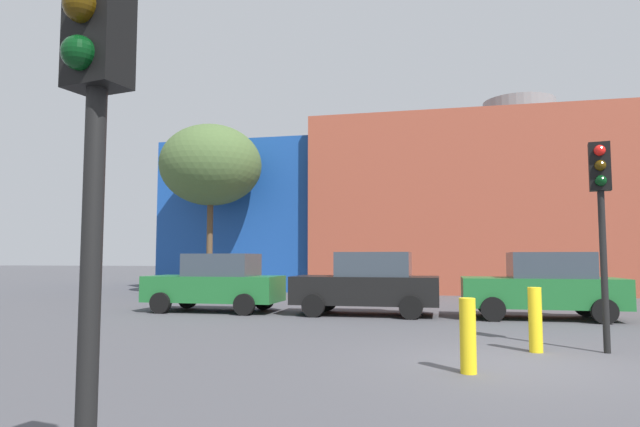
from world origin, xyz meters
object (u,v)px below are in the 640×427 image
object	(u,v)px
parked_car_2	(543,286)
bare_tree_0	(211,166)
parked_car_1	(368,284)
traffic_light_island	(601,197)
parked_car_0	(216,283)
bollard_yellow_1	(535,320)
bollard_yellow_0	(468,336)
traffic_light_near_left	(94,96)

from	to	relation	value
parked_car_2	bare_tree_0	distance (m)	16.48
parked_car_1	traffic_light_island	world-z (taller)	traffic_light_island
parked_car_0	parked_car_1	world-z (taller)	parked_car_1
parked_car_0	bollard_yellow_1	xyz separation A→B (m)	(8.73, -5.87, -0.33)
bare_tree_0	bollard_yellow_0	size ratio (longest dim) A/B	7.31
parked_car_0	parked_car_2	distance (m)	9.88
traffic_light_near_left	bare_tree_0	bearing A→B (deg)	-146.60
bare_tree_0	parked_car_0	bearing A→B (deg)	-64.67
traffic_light_near_left	bollard_yellow_0	bearing A→B (deg)	169.25
bollard_yellow_1	parked_car_1	bearing A→B (deg)	123.18
parked_car_2	bare_tree_0	xyz separation A→B (m)	(-13.56, 7.77, 5.23)
bare_tree_0	bollard_yellow_0	world-z (taller)	bare_tree_0
bollard_yellow_1	parked_car_0	bearing A→B (deg)	146.10
traffic_light_island	bollard_yellow_1	xyz separation A→B (m)	(-1.24, -0.17, -2.25)
traffic_light_island	bare_tree_0	world-z (taller)	bare_tree_0
traffic_light_near_left	traffic_light_island	world-z (taller)	traffic_light_island
bare_tree_0	bollard_yellow_1	distance (m)	19.26
traffic_light_near_left	parked_car_2	bearing A→B (deg)	172.18
parked_car_1	traffic_light_near_left	xyz separation A→B (m)	(0.20, -13.82, 1.72)
traffic_light_island	parked_car_0	bearing A→B (deg)	-109.68
parked_car_1	bollard_yellow_0	xyz separation A→B (m)	(2.54, -8.03, -0.38)
parked_car_2	traffic_light_near_left	bearing A→B (deg)	70.88
parked_car_1	parked_car_2	xyz separation A→B (m)	(4.99, 0.00, -0.01)
parked_car_2	traffic_light_near_left	size ratio (longest dim) A/B	1.20
parked_car_1	bollard_yellow_1	size ratio (longest dim) A/B	3.71
parked_car_2	bollard_yellow_0	world-z (taller)	parked_car_2
parked_car_1	traffic_light_island	bearing A→B (deg)	131.65
bollard_yellow_1	traffic_light_near_left	bearing A→B (deg)	-114.57
parked_car_0	traffic_light_island	distance (m)	11.64
parked_car_0	bare_tree_0	world-z (taller)	bare_tree_0
parked_car_1	bollard_yellow_0	size ratio (longest dim) A/B	3.92
traffic_light_island	bollard_yellow_1	world-z (taller)	traffic_light_island
bare_tree_0	traffic_light_island	bearing A→B (deg)	-44.64
parked_car_1	parked_car_0	bearing A→B (deg)	-0.00
traffic_light_near_left	bare_tree_0	size ratio (longest dim) A/B	0.44
parked_car_1	bollard_yellow_0	bearing A→B (deg)	107.56
parked_car_1	bare_tree_0	xyz separation A→B (m)	(-8.57, 7.77, 5.22)
parked_car_2	bare_tree_0	bearing A→B (deg)	-29.82
parked_car_0	bollard_yellow_0	size ratio (longest dim) A/B	3.84
parked_car_2	parked_car_1	bearing A→B (deg)	0.00
parked_car_0	bare_tree_0	distance (m)	10.07
parked_car_0	parked_car_2	xyz separation A→B (m)	(9.88, -0.00, 0.01)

